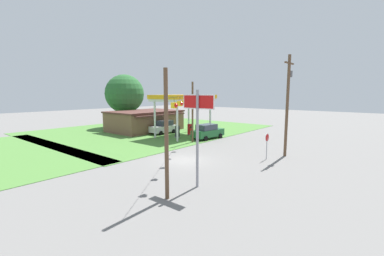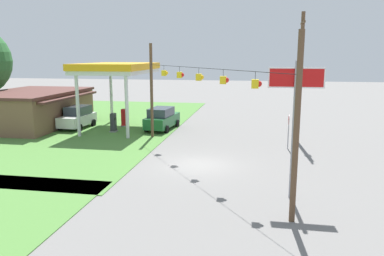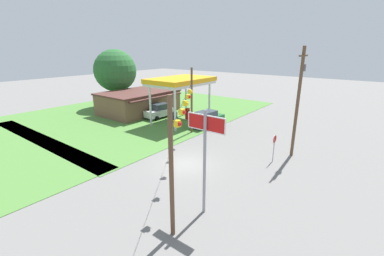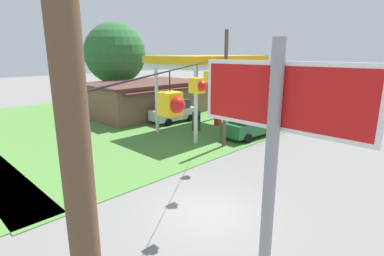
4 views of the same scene
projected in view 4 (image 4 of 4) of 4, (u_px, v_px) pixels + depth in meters
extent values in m
plane|color=slate|center=(208.00, 212.00, 12.00)|extent=(160.00, 160.00, 0.00)
cube|color=#4C7F38|center=(159.00, 111.00, 32.36)|extent=(36.00, 28.00, 0.04)
cube|color=silver|center=(208.00, 65.00, 23.69)|extent=(8.42, 5.43, 0.35)
cube|color=orange|center=(208.00, 59.00, 23.58)|extent=(8.62, 5.63, 0.55)
cylinder|color=silver|center=(196.00, 108.00, 20.43)|extent=(0.28, 0.28, 5.08)
cylinder|color=silver|center=(255.00, 97.00, 25.42)|extent=(0.28, 0.28, 5.08)
cylinder|color=silver|center=(157.00, 101.00, 23.31)|extent=(0.28, 0.28, 5.08)
cylinder|color=silver|center=(216.00, 92.00, 28.29)|extent=(0.28, 0.28, 5.08)
cube|color=brown|center=(145.00, 99.00, 30.78)|extent=(11.09, 7.38, 3.08)
cube|color=#512D28|center=(145.00, 83.00, 30.37)|extent=(11.39, 7.68, 0.24)
cube|color=#512D28|center=(171.00, 90.00, 27.71)|extent=(9.98, 0.70, 0.20)
cube|color=gray|center=(196.00, 131.00, 24.04)|extent=(0.71, 0.56, 0.12)
cube|color=#333338|center=(196.00, 121.00, 23.83)|extent=(0.55, 0.40, 1.55)
cube|color=black|center=(198.00, 118.00, 23.61)|extent=(0.39, 0.03, 0.24)
cube|color=gray|center=(218.00, 126.00, 25.90)|extent=(0.71, 0.56, 0.12)
cube|color=red|center=(218.00, 116.00, 25.70)|extent=(0.55, 0.40, 1.55)
cube|color=black|center=(220.00, 113.00, 25.47)|extent=(0.39, 0.03, 0.24)
cube|color=#1E602D|center=(252.00, 126.00, 22.50)|extent=(5.02, 2.31, 0.95)
cube|color=#333D47|center=(250.00, 116.00, 22.11)|extent=(2.83, 1.95, 0.75)
cylinder|color=black|center=(254.00, 127.00, 24.25)|extent=(0.70, 0.28, 0.68)
cylinder|color=black|center=(274.00, 132.00, 22.85)|extent=(0.70, 0.28, 0.68)
cylinder|color=black|center=(228.00, 133.00, 22.38)|extent=(0.70, 0.28, 0.68)
cylinder|color=black|center=(248.00, 139.00, 20.97)|extent=(0.70, 0.28, 0.68)
cube|color=white|center=(173.00, 114.00, 27.25)|extent=(4.27, 2.02, 0.93)
cube|color=#333D47|center=(175.00, 104.00, 27.21)|extent=(2.38, 1.80, 0.81)
cylinder|color=black|center=(168.00, 122.00, 25.84)|extent=(0.69, 0.25, 0.68)
cylinder|color=black|center=(155.00, 119.00, 27.18)|extent=(0.69, 0.25, 0.68)
cylinder|color=black|center=(191.00, 118.00, 27.56)|extent=(0.69, 0.25, 0.68)
cylinder|color=black|center=(177.00, 115.00, 28.90)|extent=(0.69, 0.25, 0.68)
cube|color=white|center=(279.00, 96.00, 4.01)|extent=(0.06, 2.50, 0.93)
cube|color=red|center=(279.00, 96.00, 4.01)|extent=(0.07, 2.38, 0.81)
cylinder|color=brown|center=(225.00, 91.00, 19.46)|extent=(0.24, 0.24, 7.60)
cylinder|color=black|center=(210.00, 61.00, 10.54)|extent=(14.48, 10.02, 0.02)
cylinder|color=black|center=(170.00, 82.00, 4.99)|extent=(0.02, 0.02, 0.35)
cube|color=yellow|center=(170.00, 104.00, 5.08)|extent=(0.32, 0.32, 0.40)
sphere|color=red|center=(177.00, 105.00, 4.97)|extent=(0.28, 0.28, 0.28)
cylinder|color=black|center=(197.00, 71.00, 7.79)|extent=(0.02, 0.02, 0.35)
cube|color=yellow|center=(197.00, 85.00, 7.88)|extent=(0.32, 0.32, 0.40)
sphere|color=red|center=(202.00, 86.00, 7.76)|extent=(0.28, 0.28, 0.28)
cylinder|color=black|center=(210.00, 66.00, 10.59)|extent=(0.02, 0.02, 0.35)
cube|color=yellow|center=(210.00, 77.00, 10.68)|extent=(0.32, 0.32, 0.40)
sphere|color=yellow|center=(214.00, 77.00, 10.56)|extent=(0.28, 0.28, 0.28)
cylinder|color=black|center=(218.00, 63.00, 13.38)|extent=(0.02, 0.02, 0.35)
cube|color=yellow|center=(217.00, 72.00, 13.48)|extent=(0.32, 0.32, 0.40)
sphere|color=red|center=(220.00, 72.00, 13.36)|extent=(0.28, 0.28, 0.28)
cylinder|color=black|center=(222.00, 61.00, 16.18)|extent=(0.02, 0.02, 0.35)
cube|color=yellow|center=(222.00, 68.00, 16.27)|extent=(0.32, 0.32, 0.40)
sphere|color=yellow|center=(225.00, 68.00, 16.16)|extent=(0.28, 0.28, 0.28)
cylinder|color=#4C3828|center=(117.00, 92.00, 35.36)|extent=(0.44, 0.44, 3.32)
sphere|color=#28602D|center=(115.00, 53.00, 34.27)|extent=(6.95, 6.95, 6.95)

